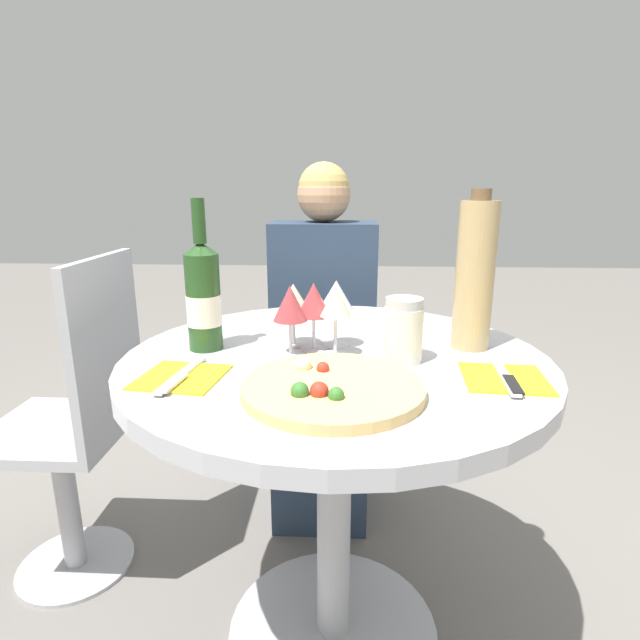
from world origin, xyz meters
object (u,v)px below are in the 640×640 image
Objects in this scene: seated_diner at (322,359)px; dining_table at (335,427)px; wine_bottle at (203,296)px; tall_carafe at (475,275)px; chair_empty_side at (79,428)px; chair_behind_diner at (324,364)px; pizza_large at (332,387)px.

dining_table is at bearing 95.21° from seated_diner.
tall_carafe reaches higher than wine_bottle.
dining_table is at bearing -105.54° from chair_empty_side.
wine_bottle reaches higher than dining_table.
tall_carafe is at bearing 123.26° from seated_diner.
wine_bottle reaches higher than chair_empty_side.
chair_behind_diner is 2.69× the size of tall_carafe.
pizza_large is at bearing -137.61° from tall_carafe.
wine_bottle is 0.59m from tall_carafe.
wine_bottle is at bearing -112.10° from chair_empty_side.
dining_table is 0.75m from chair_empty_side.
tall_carafe is (0.35, -0.54, 0.39)m from seated_diner.
pizza_large is at bearing 93.25° from chair_behind_diner.
tall_carafe is (1.01, -0.13, 0.46)m from chair_empty_side.
pizza_large is 0.39m from wine_bottle.
dining_table is 0.28m from pizza_large.
wine_bottle is (-0.29, 0.03, 0.29)m from dining_table.
chair_empty_side reaches higher than pizza_large.
tall_carafe reaches higher than pizza_large.
chair_behind_diner is 0.86m from wine_bottle.
chair_behind_diner is at bearing 94.22° from dining_table.
chair_behind_diner is 2.84× the size of wine_bottle.
seated_diner reaches higher than chair_empty_side.
pizza_large is (0.71, -0.41, 0.31)m from chair_empty_side.
tall_carafe reaches higher than chair_empty_side.
seated_diner is (-0.05, 0.60, -0.05)m from dining_table.
wine_bottle is at bearing 72.14° from chair_behind_diner.
pizza_large is 0.93× the size of tall_carafe.
tall_carafe is at bearing 3.72° from wine_bottle.
seated_diner reaches higher than wine_bottle.
wine_bottle is (0.42, -0.17, 0.41)m from chair_empty_side.
dining_table is 0.76m from chair_behind_diner.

